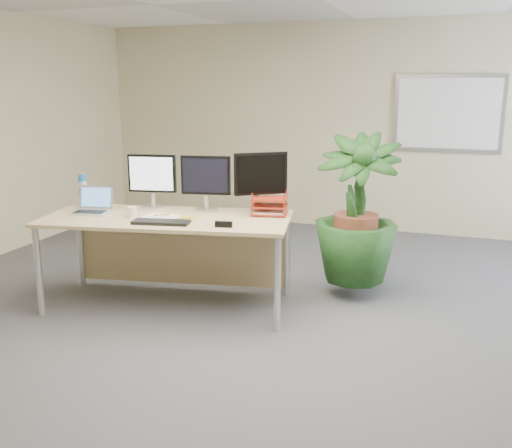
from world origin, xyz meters
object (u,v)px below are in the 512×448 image
(floor_plant, at_px, (356,216))
(monitor_right, at_px, (206,180))
(monitor_left, at_px, (152,178))
(laptop, at_px, (93,206))
(desk, at_px, (172,233))

(floor_plant, distance_m, monitor_right, 1.38)
(monitor_left, bearing_deg, monitor_right, 5.70)
(monitor_left, height_order, monitor_right, monitor_right)
(floor_plant, xyz_separation_m, laptop, (-2.18, -0.85, 0.11))
(monitor_left, distance_m, monitor_right, 0.51)
(laptop, bearing_deg, monitor_right, 22.39)
(monitor_right, bearing_deg, laptop, -157.61)
(monitor_right, xyz_separation_m, laptop, (-0.92, -0.38, -0.22))
(monitor_right, height_order, laptop, monitor_right)
(desk, bearing_deg, monitor_right, 40.99)
(desk, bearing_deg, floor_plant, 24.39)
(monitor_left, distance_m, laptop, 0.57)
(desk, relative_size, monitor_right, 4.53)
(monitor_right, bearing_deg, floor_plant, 20.43)
(desk, distance_m, laptop, 0.74)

